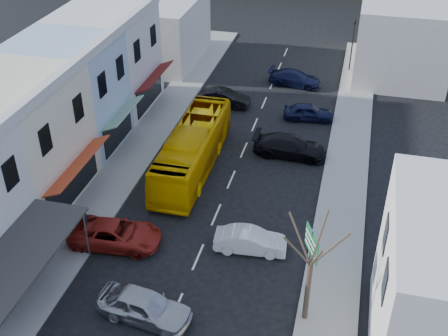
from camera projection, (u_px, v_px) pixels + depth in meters
The scene contains 18 objects.
ground at pixel (198, 257), 31.64m from camera, with size 120.00×120.00×0.00m, color black.
sidewalk_left at pixel (139, 150), 41.25m from camera, with size 3.00×52.00×0.15m, color gray.
sidewalk_right at pixel (345, 178), 38.18m from camera, with size 3.00×52.00×0.15m, color gray.
shopfront_row at pixel (32, 127), 36.07m from camera, with size 8.25×30.00×8.00m.
distant_block_left at pixel (157, 30), 54.39m from camera, with size 8.00×10.00×6.00m, color #B7B2A8.
distant_block_right at pixel (403, 35), 51.84m from camera, with size 8.00×12.00×7.00m, color #B7B2A8.
bus at pixel (193, 150), 38.43m from camera, with size 2.50×11.60×3.10m, color #EFB202.
car_silver at pixel (145, 308), 27.51m from camera, with size 1.80×4.40×1.40m, color #ABABB0.
car_white at pixel (250, 240), 31.75m from camera, with size 1.80×4.40×1.40m, color silver.
car_red at pixel (115, 235), 32.19m from camera, with size 1.90×4.60×1.40m, color maroon.
car_black_near at pixel (290, 147), 40.38m from camera, with size 1.84×4.50×1.40m, color black.
car_navy_mid at pixel (308, 112), 44.99m from camera, with size 1.80×4.40×1.40m, color black.
car_black_far at pixel (224, 98), 47.07m from camera, with size 1.80×4.40×1.40m, color black.
car_navy_far at pixel (295, 78), 50.53m from camera, with size 1.84×4.50×1.40m, color black.
pedestrian_left at pixel (86, 222), 32.70m from camera, with size 0.60×0.40×1.70m, color black.
direction_sign at pixel (310, 261), 28.40m from camera, with size 0.94×1.72×4.00m, color #116134, non-canonical shape.
street_tree at pixel (310, 265), 25.86m from camera, with size 2.77×2.77×7.20m, color #3A2D20, non-canonical shape.
traffic_signal at pixel (352, 45), 52.19m from camera, with size 0.88×1.15×5.13m, color black, non-canonical shape.
Camera 1 is at (7.23, -22.69, 21.48)m, focal length 45.00 mm.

